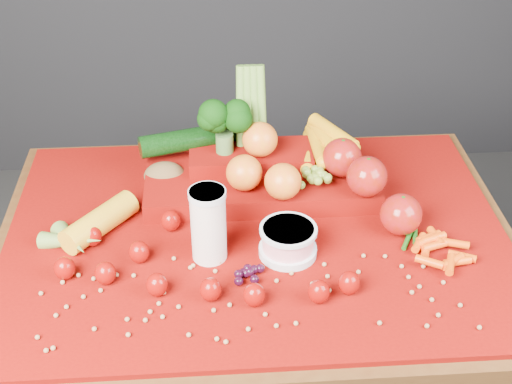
{
  "coord_description": "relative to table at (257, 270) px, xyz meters",
  "views": [
    {
      "loc": [
        -0.08,
        -1.19,
        1.68
      ],
      "look_at": [
        0.0,
        0.02,
        0.85
      ],
      "focal_mm": 50.0,
      "sensor_mm": 36.0,
      "label": 1
    }
  ],
  "objects": [
    {
      "name": "yogurt_bowl",
      "position": [
        0.06,
        -0.08,
        0.14
      ],
      "size": [
        0.12,
        0.12,
        0.06
      ],
      "rotation": [
        0.0,
        0.0,
        0.17
      ],
      "color": "silver",
      "rests_on": "red_cloth"
    },
    {
      "name": "strawberry_scatter",
      "position": [
        -0.15,
        -0.14,
        0.13
      ],
      "size": [
        0.58,
        0.28,
        0.05
      ],
      "color": "#8D0800",
      "rests_on": "red_cloth"
    },
    {
      "name": "baby_carrot_pile",
      "position": [
        0.36,
        -0.11,
        0.12
      ],
      "size": [
        0.18,
        0.17,
        0.03
      ],
      "primitive_type": null,
      "color": "#E24708",
      "rests_on": "red_cloth"
    },
    {
      "name": "green_bean_pile",
      "position": [
        0.33,
        -0.01,
        0.11
      ],
      "size": [
        0.14,
        0.12,
        0.01
      ],
      "primitive_type": null,
      "color": "#185212",
      "rests_on": "red_cloth"
    },
    {
      "name": "red_cloth",
      "position": [
        0.0,
        0.0,
        0.1
      ],
      "size": [
        1.05,
        0.75,
        0.01
      ],
      "primitive_type": "cube",
      "color": "#6C0803",
      "rests_on": "table"
    },
    {
      "name": "table",
      "position": [
        0.0,
        0.0,
        0.0
      ],
      "size": [
        1.1,
        0.8,
        0.75
      ],
      "color": "#3B1E0D",
      "rests_on": "ground"
    },
    {
      "name": "soybean_scatter",
      "position": [
        0.0,
        -0.2,
        0.11
      ],
      "size": [
        0.84,
        0.24,
        0.01
      ],
      "primitive_type": null,
      "color": "#A87848",
      "rests_on": "red_cloth"
    },
    {
      "name": "dark_grape_cluster",
      "position": [
        -0.02,
        -0.15,
        0.12
      ],
      "size": [
        0.06,
        0.05,
        0.03
      ],
      "primitive_type": null,
      "color": "black",
      "rests_on": "red_cloth"
    },
    {
      "name": "potato",
      "position": [
        -0.2,
        0.18,
        0.14
      ],
      "size": [
        0.1,
        0.07,
        0.07
      ],
      "primitive_type": "ellipsoid",
      "color": "brown",
      "rests_on": "red_cloth"
    },
    {
      "name": "corn_ear",
      "position": [
        -0.36,
        -0.01,
        0.13
      ],
      "size": [
        0.26,
        0.26,
        0.06
      ],
      "rotation": [
        0.0,
        0.0,
        0.89
      ],
      "color": "yellow",
      "rests_on": "red_cloth"
    },
    {
      "name": "milk_glass",
      "position": [
        -0.1,
        -0.07,
        0.19
      ],
      "size": [
        0.07,
        0.07,
        0.16
      ],
      "rotation": [
        0.0,
        0.0,
        -0.31
      ],
      "color": "silver",
      "rests_on": "red_cloth"
    },
    {
      "name": "produce_mound",
      "position": [
        0.05,
        0.15,
        0.17
      ],
      "size": [
        0.6,
        0.37,
        0.27
      ],
      "color": "#6C0803",
      "rests_on": "red_cloth"
    }
  ]
}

